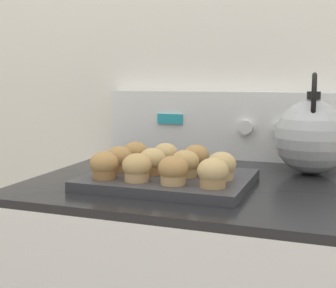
# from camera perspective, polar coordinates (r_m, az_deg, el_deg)

# --- Properties ---
(wall_back) EXTENTS (8.00, 0.05, 2.40)m
(wall_back) POSITION_cam_1_polar(r_m,az_deg,el_deg) (1.46, 7.64, 10.14)
(wall_back) COLOR white
(wall_back) RESTS_ON ground_plane
(control_panel) EXTENTS (0.74, 0.07, 0.20)m
(control_panel) POSITION_cam_1_polar(r_m,az_deg,el_deg) (1.42, 7.08, 2.31)
(control_panel) COLOR white
(control_panel) RESTS_ON stove_range
(muffin_pan) EXTENTS (0.37, 0.29, 0.02)m
(muffin_pan) POSITION_cam_1_polar(r_m,az_deg,el_deg) (1.07, 0.08, -4.38)
(muffin_pan) COLOR #38383D
(muffin_pan) RESTS_ON stove_range
(muffin_r0_c0) EXTENTS (0.06, 0.06, 0.06)m
(muffin_r0_c0) POSITION_cam_1_polar(r_m,az_deg,el_deg) (1.04, -7.81, -2.61)
(muffin_r0_c0) COLOR olive
(muffin_r0_c0) RESTS_ON muffin_pan
(muffin_r0_c1) EXTENTS (0.06, 0.06, 0.06)m
(muffin_r0_c1) POSITION_cam_1_polar(r_m,az_deg,el_deg) (1.01, -3.83, -2.93)
(muffin_r0_c1) COLOR tan
(muffin_r0_c1) RESTS_ON muffin_pan
(muffin_r0_c2) EXTENTS (0.06, 0.06, 0.06)m
(muffin_r0_c2) POSITION_cam_1_polar(r_m,az_deg,el_deg) (0.97, 0.76, -3.28)
(muffin_r0_c2) COLOR tan
(muffin_r0_c2) RESTS_ON muffin_pan
(muffin_r0_c3) EXTENTS (0.06, 0.06, 0.06)m
(muffin_r0_c3) POSITION_cam_1_polar(r_m,az_deg,el_deg) (0.95, 5.48, -3.57)
(muffin_r0_c3) COLOR tan
(muffin_r0_c3) RESTS_ON muffin_pan
(muffin_r1_c0) EXTENTS (0.06, 0.06, 0.06)m
(muffin_r1_c0) POSITION_cam_1_polar(r_m,az_deg,el_deg) (1.11, -5.99, -1.88)
(muffin_r1_c0) COLOR olive
(muffin_r1_c0) RESTS_ON muffin_pan
(muffin_r1_c1) EXTENTS (0.06, 0.06, 0.06)m
(muffin_r1_c1) POSITION_cam_1_polar(r_m,az_deg,el_deg) (1.08, -1.92, -2.16)
(muffin_r1_c1) COLOR olive
(muffin_r1_c1) RESTS_ON muffin_pan
(muffin_r1_c2) EXTENTS (0.06, 0.06, 0.06)m
(muffin_r1_c2) POSITION_cam_1_polar(r_m,az_deg,el_deg) (1.05, 2.13, -2.44)
(muffin_r1_c2) COLOR tan
(muffin_r1_c2) RESTS_ON muffin_pan
(muffin_r1_c3) EXTENTS (0.06, 0.06, 0.06)m
(muffin_r1_c3) POSITION_cam_1_polar(r_m,az_deg,el_deg) (1.03, 6.54, -2.70)
(muffin_r1_c3) COLOR tan
(muffin_r1_c3) RESTS_ON muffin_pan
(muffin_r2_c0) EXTENTS (0.06, 0.06, 0.06)m
(muffin_r2_c0) POSITION_cam_1_polar(r_m,az_deg,el_deg) (1.19, -4.00, -1.22)
(muffin_r2_c0) COLOR #A37A4C
(muffin_r2_c0) RESTS_ON muffin_pan
(muffin_r2_c1) EXTENTS (0.06, 0.06, 0.06)m
(muffin_r2_c1) POSITION_cam_1_polar(r_m,az_deg,el_deg) (1.16, -0.30, -1.44)
(muffin_r2_c1) COLOR olive
(muffin_r2_c1) RESTS_ON muffin_pan
(muffin_r2_c2) EXTENTS (0.06, 0.06, 0.06)m
(muffin_r2_c2) POSITION_cam_1_polar(r_m,az_deg,el_deg) (1.13, 3.43, -1.68)
(muffin_r2_c2) COLOR tan
(muffin_r2_c2) RESTS_ON muffin_pan
(tea_kettle) EXTENTS (0.19, 0.22, 0.26)m
(tea_kettle) POSITION_cam_1_polar(r_m,az_deg,el_deg) (1.24, 17.15, 1.02)
(tea_kettle) COLOR #ADAFB5
(tea_kettle) RESTS_ON stove_range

